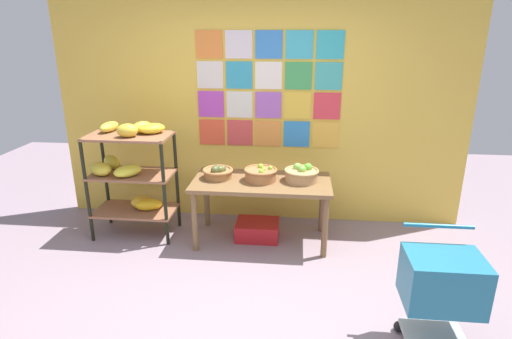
% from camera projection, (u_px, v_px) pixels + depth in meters
% --- Properties ---
extents(ground, '(9.67, 9.67, 0.00)m').
position_uv_depth(ground, '(237.00, 314.00, 3.33)').
color(ground, gray).
extents(back_wall_with_art, '(4.58, 0.07, 2.68)m').
position_uv_depth(back_wall_with_art, '(259.00, 105.00, 4.66)').
color(back_wall_with_art, gold).
rests_on(back_wall_with_art, ground).
extents(banana_shelf_unit, '(0.88, 0.55, 1.25)m').
position_uv_depth(banana_shelf_unit, '(130.00, 168.00, 4.41)').
color(banana_shelf_unit, black).
rests_on(banana_shelf_unit, ground).
extents(display_table, '(1.41, 0.70, 0.68)m').
position_uv_depth(display_table, '(261.00, 188.00, 4.30)').
color(display_table, brown).
rests_on(display_table, ground).
extents(fruit_basket_left, '(0.32, 0.32, 0.15)m').
position_uv_depth(fruit_basket_left, '(218.00, 172.00, 4.33)').
color(fruit_basket_left, '#A16D3D').
rests_on(fruit_basket_left, display_table).
extents(fruit_basket_right, '(0.35, 0.35, 0.17)m').
position_uv_depth(fruit_basket_right, '(302.00, 174.00, 4.25)').
color(fruit_basket_right, tan).
rests_on(fruit_basket_right, display_table).
extents(fruit_basket_back_left, '(0.34, 0.34, 0.16)m').
position_uv_depth(fruit_basket_back_left, '(261.00, 174.00, 4.26)').
color(fruit_basket_back_left, '#A76C40').
rests_on(fruit_basket_back_left, display_table).
extents(produce_crate_under_table, '(0.45, 0.36, 0.18)m').
position_uv_depth(produce_crate_under_table, '(257.00, 230.00, 4.52)').
color(produce_crate_under_table, red).
rests_on(produce_crate_under_table, ground).
extents(shopping_cart, '(0.50, 0.43, 0.86)m').
position_uv_depth(shopping_cart, '(442.00, 285.00, 2.82)').
color(shopping_cart, black).
rests_on(shopping_cart, ground).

